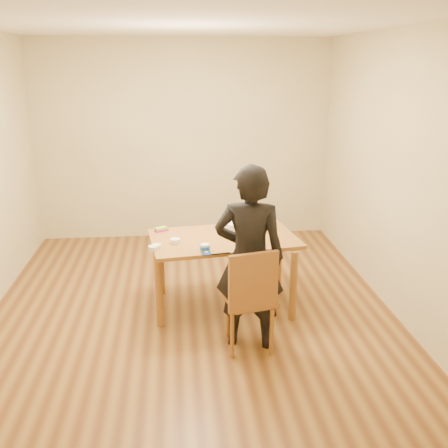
{
  "coord_description": "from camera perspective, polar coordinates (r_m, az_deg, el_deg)",
  "views": [
    {
      "loc": [
        -0.11,
        -4.6,
        2.4
      ],
      "look_at": [
        0.33,
        -0.06,
        0.9
      ],
      "focal_mm": 40.0,
      "sensor_mm": 36.0,
      "label": 1
    }
  ],
  "objects": [
    {
      "name": "room_shell",
      "position": [
        5.06,
        -4.17,
        6.14
      ],
      "size": [
        4.0,
        4.5,
        2.7
      ],
      "color": "#5B3416",
      "rests_on": "ground"
    },
    {
      "name": "dining_table",
      "position": [
        4.91,
        -0.06,
        -1.7
      ],
      "size": [
        1.52,
        1.03,
        0.04
      ],
      "primitive_type": "cube",
      "rotation": [
        0.0,
        0.0,
        0.14
      ],
      "color": "brown",
      "rests_on": "floor"
    },
    {
      "name": "dining_chair",
      "position": [
        4.33,
        2.93,
        -8.6
      ],
      "size": [
        0.47,
        0.47,
        0.04
      ],
      "primitive_type": "cube",
      "rotation": [
        0.0,
        0.0,
        0.22
      ],
      "color": "brown",
      "rests_on": "floor"
    },
    {
      "name": "cake_plate",
      "position": [
        5.05,
        1.26,
        -0.82
      ],
      "size": [
        0.26,
        0.26,
        0.02
      ],
      "primitive_type": "cylinder",
      "color": "red",
      "rests_on": "dining_table"
    },
    {
      "name": "cake",
      "position": [
        5.03,
        1.27,
        -0.33
      ],
      "size": [
        0.23,
        0.23,
        0.07
      ],
      "primitive_type": "cylinder",
      "color": "white",
      "rests_on": "cake_plate"
    },
    {
      "name": "frosting_dome",
      "position": [
        5.02,
        1.27,
        0.2
      ],
      "size": [
        0.22,
        0.22,
        0.03
      ],
      "primitive_type": "ellipsoid",
      "color": "white",
      "rests_on": "cake"
    },
    {
      "name": "frosting_tub",
      "position": [
        4.53,
        -2.19,
        -2.75
      ],
      "size": [
        0.08,
        0.08,
        0.07
      ],
      "primitive_type": "cylinder",
      "color": "white",
      "rests_on": "dining_table"
    },
    {
      "name": "frosting_lid",
      "position": [
        4.49,
        -2.03,
        -3.35
      ],
      "size": [
        0.1,
        0.1,
        0.01
      ],
      "primitive_type": "cylinder",
      "color": "#193BA8",
      "rests_on": "dining_table"
    },
    {
      "name": "frosting_dollop",
      "position": [
        4.49,
        -2.03,
        -3.19
      ],
      "size": [
        0.04,
        0.04,
        0.02
      ],
      "primitive_type": "ellipsoid",
      "color": "white",
      "rests_on": "frosting_lid"
    },
    {
      "name": "ramekin_green",
      "position": [
        4.65,
        -7.69,
        -2.55
      ],
      "size": [
        0.08,
        0.08,
        0.04
      ],
      "primitive_type": "cylinder",
      "color": "white",
      "rests_on": "dining_table"
    },
    {
      "name": "ramekin_yellow",
      "position": [
        4.76,
        -5.6,
        -1.95
      ],
      "size": [
        0.09,
        0.09,
        0.04
      ],
      "primitive_type": "cylinder",
      "color": "white",
      "rests_on": "dining_table"
    },
    {
      "name": "ramekin_multi",
      "position": [
        4.61,
        -8.11,
        -2.75
      ],
      "size": [
        0.09,
        0.09,
        0.04
      ],
      "primitive_type": "cylinder",
      "color": "white",
      "rests_on": "dining_table"
    },
    {
      "name": "candy_box_pink",
      "position": [
        5.12,
        -7.17,
        -0.7
      ],
      "size": [
        0.15,
        0.12,
        0.02
      ],
      "primitive_type": "cube",
      "rotation": [
        0.0,
        0.0,
        0.51
      ],
      "color": "#C42E71",
      "rests_on": "dining_table"
    },
    {
      "name": "candy_box_green",
      "position": [
        5.11,
        -7.23,
        -0.48
      ],
      "size": [
        0.13,
        0.11,
        0.02
      ],
      "primitive_type": "cube",
      "rotation": [
        0.0,
        0.0,
        0.5
      ],
      "color": "green",
      "rests_on": "candy_box_pink"
    },
    {
      "name": "spatula",
      "position": [
        4.48,
        -0.35,
        -3.4
      ],
      "size": [
        0.17,
        0.05,
        0.01
      ],
      "primitive_type": "cube",
      "rotation": [
        0.0,
        0.0,
        0.19
      ],
      "color": "black",
      "rests_on": "dining_table"
    },
    {
      "name": "person",
      "position": [
        4.22,
        2.92,
        -3.94
      ],
      "size": [
        0.66,
        0.5,
        1.62
      ],
      "primitive_type": "imported",
      "rotation": [
        0.0,
        0.0,
        2.95
      ],
      "color": "black",
      "rests_on": "floor"
    }
  ]
}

